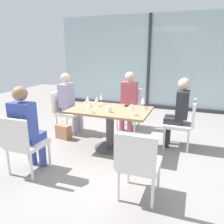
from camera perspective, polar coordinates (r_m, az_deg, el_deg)
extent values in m
plane|color=gray|center=(4.12, -0.49, -9.08)|extent=(12.00, 12.00, 0.00)
cube|color=#9FB7BC|center=(6.84, 9.36, 12.29)|extent=(5.64, 0.03, 2.70)
cube|color=#2D2D33|center=(6.81, 9.31, 12.27)|extent=(0.08, 0.06, 2.70)
cube|color=#2D2D33|center=(7.00, 8.85, 1.60)|extent=(5.64, 0.10, 0.10)
cube|color=#997551|center=(3.88, -0.52, 0.51)|extent=(1.36, 0.86, 0.04)
cylinder|color=#4C4C51|center=(3.99, -0.51, -4.55)|extent=(0.14, 0.14, 0.69)
cylinder|color=#4C4C51|center=(4.12, -0.49, -8.93)|extent=(0.56, 0.56, 0.02)
cube|color=silver|center=(4.86, -10.74, -0.22)|extent=(0.46, 0.46, 0.06)
cube|color=silver|center=(4.94, -13.37, 2.74)|extent=(0.05, 0.46, 0.42)
cylinder|color=silver|center=(4.67, -9.76, -3.74)|extent=(0.04, 0.04, 0.39)
cylinder|color=silver|center=(5.00, -7.47, -2.34)|extent=(0.04, 0.04, 0.39)
cylinder|color=silver|center=(4.87, -13.84, -3.14)|extent=(0.04, 0.04, 0.39)
cylinder|color=silver|center=(5.19, -11.38, -1.83)|extent=(0.04, 0.04, 0.39)
cube|color=silver|center=(3.45, -20.50, -7.60)|extent=(0.46, 0.46, 0.06)
cube|color=silver|center=(3.20, -23.80, -5.17)|extent=(0.46, 0.05, 0.42)
cylinder|color=silver|center=(3.57, -15.56, -10.37)|extent=(0.04, 0.04, 0.39)
cylinder|color=silver|center=(3.80, -20.52, -9.14)|extent=(0.04, 0.04, 0.39)
cylinder|color=silver|center=(3.29, -19.71, -13.04)|extent=(0.04, 0.04, 0.39)
cylinder|color=silver|center=(3.55, -24.78, -11.47)|extent=(0.04, 0.04, 0.39)
cube|color=silver|center=(5.00, 4.18, 0.46)|extent=(0.46, 0.46, 0.06)
cube|color=silver|center=(5.18, 5.02, 3.71)|extent=(0.46, 0.05, 0.42)
cylinder|color=silver|center=(4.94, 1.24, -2.41)|extent=(0.04, 0.04, 0.39)
cylinder|color=silver|center=(4.83, 5.73, -2.91)|extent=(0.04, 0.04, 0.39)
cylinder|color=silver|center=(5.30, 2.68, -1.15)|extent=(0.04, 0.04, 0.39)
cylinder|color=silver|center=(5.20, 6.87, -1.59)|extent=(0.04, 0.04, 0.39)
cube|color=silver|center=(4.20, 16.33, -3.12)|extent=(0.46, 0.46, 0.06)
cube|color=silver|center=(4.12, 20.03, -0.29)|extent=(0.05, 0.46, 0.42)
cylinder|color=silver|center=(4.48, 13.77, -4.82)|extent=(0.04, 0.04, 0.39)
cylinder|color=silver|center=(4.10, 13.06, -6.67)|extent=(0.04, 0.04, 0.39)
cylinder|color=silver|center=(4.46, 18.89, -5.33)|extent=(0.04, 0.04, 0.39)
cylinder|color=silver|center=(4.08, 18.66, -7.24)|extent=(0.04, 0.04, 0.39)
cube|color=silver|center=(2.75, 7.08, -12.86)|extent=(0.46, 0.46, 0.06)
cube|color=silver|center=(2.42, 5.84, -10.55)|extent=(0.46, 0.05, 0.42)
cylinder|color=silver|center=(3.00, 11.72, -15.40)|extent=(0.04, 0.04, 0.39)
cylinder|color=silver|center=(3.07, 4.10, -14.31)|extent=(0.04, 0.04, 0.39)
cylinder|color=silver|center=(2.66, 10.26, -19.67)|extent=(0.04, 0.04, 0.39)
cylinder|color=silver|center=(2.74, 1.59, -18.26)|extent=(0.04, 0.04, 0.39)
cylinder|color=#9E93B7|center=(4.76, -9.36, -2.96)|extent=(0.11, 0.11, 0.45)
cube|color=#9E93B7|center=(4.72, -10.52, 0.40)|extent=(0.32, 0.13, 0.11)
cylinder|color=#9E93B7|center=(4.91, -8.33, -2.34)|extent=(0.11, 0.11, 0.45)
cube|color=#9E93B7|center=(4.87, -9.44, 0.92)|extent=(0.32, 0.13, 0.11)
cube|color=#9E93B7|center=(4.80, -11.48, 4.21)|extent=(0.20, 0.34, 0.48)
sphere|color=#D8AD8C|center=(4.74, -11.72, 8.47)|extent=(0.20, 0.20, 0.20)
cylinder|color=#384C9E|center=(3.60, -17.27, -9.74)|extent=(0.11, 0.11, 0.45)
cube|color=#384C9E|center=(3.42, -18.62, -6.09)|extent=(0.13, 0.32, 0.11)
cylinder|color=#384C9E|center=(3.71, -19.50, -9.19)|extent=(0.11, 0.11, 0.45)
cube|color=#384C9E|center=(3.54, -20.90, -5.62)|extent=(0.13, 0.32, 0.11)
cube|color=#384C9E|center=(3.29, -21.68, -1.80)|extent=(0.34, 0.20, 0.48)
sphere|color=#936B4C|center=(3.21, -22.32, 4.34)|extent=(0.20, 0.20, 0.20)
cylinder|color=#B24C56|center=(4.92, 2.55, -2.13)|extent=(0.11, 0.11, 0.45)
cube|color=#B24C56|center=(4.93, 2.93, 1.29)|extent=(0.13, 0.32, 0.11)
cylinder|color=#B24C56|center=(4.87, 4.56, -2.36)|extent=(0.11, 0.11, 0.45)
cube|color=#B24C56|center=(4.88, 4.95, 1.10)|extent=(0.13, 0.32, 0.11)
cube|color=#B24C56|center=(4.96, 4.43, 4.84)|extent=(0.34, 0.20, 0.48)
sphere|color=#D8AD8C|center=(4.91, 4.52, 8.98)|extent=(0.20, 0.20, 0.20)
cylinder|color=#28282D|center=(4.36, 13.92, -4.96)|extent=(0.11, 0.11, 0.45)
cube|color=#28282D|center=(4.26, 15.44, -1.57)|extent=(0.32, 0.13, 0.11)
cylinder|color=#28282D|center=(4.19, 13.62, -5.78)|extent=(0.11, 0.11, 0.45)
cube|color=#28282D|center=(4.09, 15.20, -2.27)|extent=(0.32, 0.13, 0.11)
cube|color=#28282D|center=(4.09, 17.42, 1.85)|extent=(0.20, 0.34, 0.48)
sphere|color=#D8AD8C|center=(4.03, 17.84, 6.83)|extent=(0.20, 0.20, 0.20)
cylinder|color=silver|center=(4.15, -6.16, 1.70)|extent=(0.06, 0.06, 0.00)
cylinder|color=silver|center=(4.14, -6.18, 2.31)|extent=(0.01, 0.01, 0.08)
cone|color=silver|center=(4.12, -6.22, 3.53)|extent=(0.07, 0.07, 0.09)
cylinder|color=silver|center=(4.25, -2.71, 2.12)|extent=(0.06, 0.06, 0.00)
cylinder|color=silver|center=(4.24, -2.72, 2.71)|extent=(0.01, 0.01, 0.08)
cone|color=silver|center=(4.22, -2.73, 3.91)|extent=(0.07, 0.07, 0.09)
cylinder|color=silver|center=(3.66, -5.57, -0.15)|extent=(0.06, 0.06, 0.00)
cylinder|color=silver|center=(3.65, -5.59, 0.53)|extent=(0.01, 0.01, 0.08)
cone|color=silver|center=(3.63, -5.62, 1.90)|extent=(0.07, 0.07, 0.09)
cylinder|color=silver|center=(3.55, 5.15, -0.68)|extent=(0.06, 0.06, 0.00)
cylinder|color=silver|center=(3.53, 5.17, 0.02)|extent=(0.01, 0.01, 0.08)
cone|color=silver|center=(3.51, 5.20, 1.44)|extent=(0.07, 0.07, 0.09)
cylinder|color=silver|center=(3.92, 7.89, 0.83)|extent=(0.06, 0.06, 0.00)
cylinder|color=silver|center=(3.91, 7.92, 1.47)|extent=(0.01, 0.01, 0.08)
cone|color=silver|center=(3.89, 7.97, 2.76)|extent=(0.07, 0.07, 0.09)
cylinder|color=silver|center=(4.06, 7.80, 1.35)|extent=(0.06, 0.06, 0.00)
cylinder|color=silver|center=(4.05, 7.82, 1.97)|extent=(0.01, 0.01, 0.08)
cone|color=silver|center=(4.03, 7.87, 3.21)|extent=(0.07, 0.07, 0.09)
cylinder|color=silver|center=(4.09, -3.86, 1.56)|extent=(0.06, 0.06, 0.00)
cylinder|color=silver|center=(4.08, -3.87, 2.17)|extent=(0.01, 0.01, 0.08)
cone|color=silver|center=(4.06, -3.89, 3.41)|extent=(0.07, 0.07, 0.09)
cylinder|color=white|center=(3.68, -0.70, 0.68)|extent=(0.08, 0.08, 0.09)
cube|color=black|center=(4.10, 3.73, 1.62)|extent=(0.08, 0.15, 0.01)
cube|color=#A3704C|center=(4.60, -12.19, -4.90)|extent=(0.32, 0.21, 0.28)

